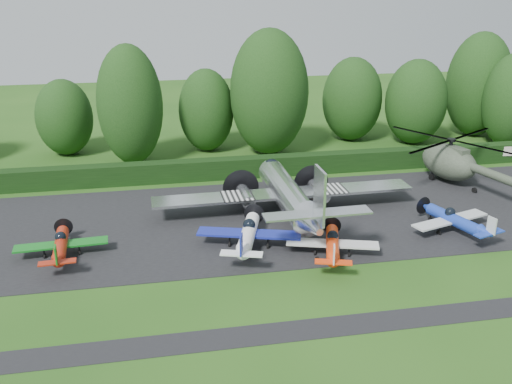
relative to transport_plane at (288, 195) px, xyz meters
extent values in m
plane|color=#1F4914|center=(-3.16, -10.11, -2.00)|extent=(160.00, 160.00, 0.00)
cube|color=black|center=(-3.16, -0.11, -2.00)|extent=(70.00, 18.00, 0.01)
cube|color=black|center=(-3.16, -16.11, -2.00)|extent=(70.00, 2.00, 0.00)
cube|color=black|center=(-3.16, 10.89, -2.00)|extent=(90.00, 1.60, 2.00)
cylinder|color=silver|center=(0.00, 0.34, -0.07)|extent=(2.35, 12.24, 2.35)
cone|color=silver|center=(0.00, 7.20, -0.07)|extent=(2.35, 1.53, 2.35)
cone|color=silver|center=(0.00, -7.00, 0.44)|extent=(2.35, 3.06, 2.35)
sphere|color=black|center=(0.00, 6.22, 0.44)|extent=(1.53, 1.53, 1.53)
cube|color=silver|center=(0.00, 1.36, -0.37)|extent=(22.44, 2.45, 0.22)
cube|color=white|center=(-4.08, 1.36, -0.25)|extent=(2.65, 2.55, 0.05)
cube|color=white|center=(4.08, 1.36, -0.25)|extent=(2.65, 2.55, 0.05)
cylinder|color=silver|center=(-3.26, 1.97, -0.63)|extent=(1.12, 3.26, 1.12)
cylinder|color=silver|center=(3.26, 1.97, -0.63)|extent=(1.12, 3.26, 1.12)
cylinder|color=black|center=(-3.26, 4.27, -0.63)|extent=(3.26, 0.03, 3.26)
cylinder|color=black|center=(3.26, 4.27, -0.63)|extent=(3.26, 0.03, 3.26)
cube|color=silver|center=(0.00, -7.82, 1.56)|extent=(7.65, 1.43, 0.14)
cube|color=silver|center=(0.00, -8.12, 2.99)|extent=(0.18, 2.24, 3.88)
cylinder|color=black|center=(-3.26, 1.57, -1.75)|extent=(0.25, 0.92, 0.92)
cylinder|color=black|center=(3.26, 1.57, -1.75)|extent=(0.25, 0.92, 0.92)
cylinder|color=black|center=(0.00, -8.22, -1.82)|extent=(0.18, 0.45, 0.45)
cylinder|color=#A7220F|center=(-17.73, -4.31, -0.98)|extent=(0.90, 5.13, 0.90)
sphere|color=black|center=(-17.73, -3.75, -0.56)|extent=(0.78, 0.78, 0.78)
cube|color=#106F1A|center=(-17.73, -3.85, -1.12)|extent=(6.53, 1.21, 0.13)
cube|color=#A7220F|center=(-17.73, -7.39, -0.75)|extent=(2.43, 0.65, 0.09)
cube|color=#106F1A|center=(-17.73, -7.49, -0.14)|extent=(0.09, 0.75, 1.21)
cylinder|color=black|center=(-17.73, -1.00, -0.98)|extent=(1.40, 0.02, 1.40)
cylinder|color=black|center=(-18.94, -4.03, -1.84)|extent=(0.13, 0.41, 0.41)
cylinder|color=black|center=(-16.52, -4.03, -1.84)|extent=(0.13, 0.41, 0.41)
cylinder|color=black|center=(-17.73, -1.89, -1.86)|extent=(0.11, 0.37, 0.37)
cylinder|color=white|center=(-4.33, -5.35, -0.79)|extent=(1.06, 6.07, 1.06)
sphere|color=black|center=(-4.33, -4.69, -0.30)|extent=(0.93, 0.93, 0.93)
cube|color=navy|center=(-4.33, -4.80, -0.96)|extent=(7.72, 1.43, 0.15)
cube|color=white|center=(-4.33, -8.99, -0.52)|extent=(2.87, 0.77, 0.11)
cube|color=navy|center=(-4.33, -9.10, 0.20)|extent=(0.11, 0.88, 1.43)
cylinder|color=black|center=(-4.33, -1.44, -0.79)|extent=(1.65, 0.02, 1.65)
cylinder|color=black|center=(-5.76, -5.02, -1.81)|extent=(0.15, 0.49, 0.49)
cylinder|color=black|center=(-2.89, -5.02, -1.81)|extent=(0.15, 0.49, 0.49)
cylinder|color=black|center=(-4.33, -2.48, -1.83)|extent=(0.13, 0.44, 0.44)
cylinder|color=#F83D0E|center=(1.39, -7.77, -0.96)|extent=(0.91, 5.21, 0.91)
sphere|color=black|center=(1.39, -7.20, -0.54)|extent=(0.80, 0.80, 0.80)
cube|color=silver|center=(1.39, -7.29, -1.11)|extent=(6.63, 1.23, 0.13)
cube|color=#F83D0E|center=(1.39, -10.89, -0.73)|extent=(2.46, 0.66, 0.09)
cube|color=silver|center=(1.39, -10.99, -0.11)|extent=(0.09, 0.76, 1.23)
cylinder|color=black|center=(1.39, -4.41, -0.96)|extent=(1.42, 0.02, 1.42)
cylinder|color=black|center=(0.15, -7.48, -1.83)|extent=(0.13, 0.42, 0.42)
cylinder|color=black|center=(2.62, -7.48, -1.83)|extent=(0.13, 0.42, 0.42)
cylinder|color=black|center=(1.39, -5.31, -1.85)|extent=(0.11, 0.38, 0.38)
cylinder|color=#1C3BAC|center=(12.13, -5.49, -0.91)|extent=(0.95, 5.45, 0.95)
sphere|color=black|center=(12.13, -4.89, -0.47)|extent=(0.83, 0.83, 0.83)
cube|color=silver|center=(12.13, -4.99, -1.06)|extent=(6.94, 1.29, 0.14)
cube|color=#1C3BAC|center=(12.13, -8.76, -0.67)|extent=(2.58, 0.69, 0.10)
cube|color=silver|center=(12.13, -8.86, -0.02)|extent=(0.10, 0.79, 1.29)
cylinder|color=black|center=(12.13, -1.96, -0.91)|extent=(1.49, 0.02, 1.49)
cylinder|color=black|center=(10.84, -5.19, -1.83)|extent=(0.14, 0.44, 0.44)
cylinder|color=black|center=(13.42, -5.19, -1.83)|extent=(0.14, 0.44, 0.44)
cylinder|color=black|center=(12.13, -2.91, -1.85)|extent=(0.12, 0.40, 0.40)
ellipsoid|color=#353D2F|center=(17.51, 5.82, 0.03)|extent=(3.53, 6.46, 3.38)
cylinder|color=#353D2F|center=(17.51, 0.73, 0.37)|extent=(0.79, 6.78, 0.79)
cube|color=#353D2F|center=(17.51, -2.77, 1.39)|extent=(0.14, 1.02, 1.81)
cylinder|color=black|center=(17.51, 5.82, 1.72)|extent=(0.34, 0.34, 0.90)
cylinder|color=black|center=(17.51, 5.82, 2.23)|extent=(0.79, 0.79, 0.28)
cylinder|color=black|center=(17.51, 5.82, 2.23)|extent=(13.56, 13.56, 0.07)
cube|color=#353D2F|center=(17.51, 4.92, 1.33)|extent=(1.02, 2.26, 0.79)
ellipsoid|color=black|center=(17.51, 7.63, 0.14)|extent=(2.15, 2.15, 1.93)
cylinder|color=black|center=(16.38, 6.72, -1.67)|extent=(0.20, 0.63, 0.63)
cylinder|color=black|center=(18.64, 6.72, -1.67)|extent=(0.20, 0.63, 0.63)
cylinder|color=black|center=(17.51, 2.20, -1.72)|extent=(0.18, 0.54, 0.54)
cylinder|color=#3F3326|center=(24.58, 10.15, -1.38)|extent=(0.12, 0.12, 1.24)
cube|color=beige|center=(26.13, 10.15, -0.66)|extent=(3.31, 0.08, 1.03)
cylinder|color=black|center=(-4.61, 20.96, -0.46)|extent=(0.70, 0.70, 3.09)
ellipsoid|color=#153410|center=(-4.61, 20.96, 2.71)|extent=(6.26, 6.26, 9.43)
cylinder|color=black|center=(20.18, 19.47, -0.36)|extent=(0.70, 0.70, 3.30)
ellipsoid|color=#153410|center=(20.18, 19.47, 3.03)|extent=(7.24, 7.24, 10.07)
cylinder|color=black|center=(2.19, 18.53, 0.27)|extent=(0.70, 0.70, 4.56)
ellipsoid|color=#153410|center=(2.19, 18.53, 4.96)|extent=(8.71, 8.71, 13.93)
cylinder|color=black|center=(-12.92, 17.58, 0.07)|extent=(0.70, 0.70, 4.16)
ellipsoid|color=#153410|center=(-12.92, 17.58, 4.34)|extent=(6.85, 6.85, 12.70)
cylinder|color=black|center=(13.28, 22.34, -0.35)|extent=(0.70, 0.70, 3.31)
ellipsoid|color=#153410|center=(13.28, 22.34, 3.04)|extent=(7.18, 7.18, 10.10)
cylinder|color=black|center=(-20.34, 22.26, -0.61)|extent=(0.70, 0.70, 2.79)
ellipsoid|color=#153410|center=(-20.34, 22.26, 2.26)|extent=(6.24, 6.24, 8.52)
cylinder|color=black|center=(29.33, 21.55, 0.10)|extent=(0.70, 0.70, 4.21)
ellipsoid|color=#153410|center=(29.33, 21.55, 4.42)|extent=(7.83, 7.83, 12.85)
cylinder|color=black|center=(30.63, 16.52, -0.22)|extent=(0.70, 0.70, 3.56)
ellipsoid|color=#153410|center=(30.63, 16.52, 3.44)|extent=(6.46, 6.46, 10.89)
camera|label=1|loc=(-10.72, -42.87, 17.02)|focal=40.00mm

